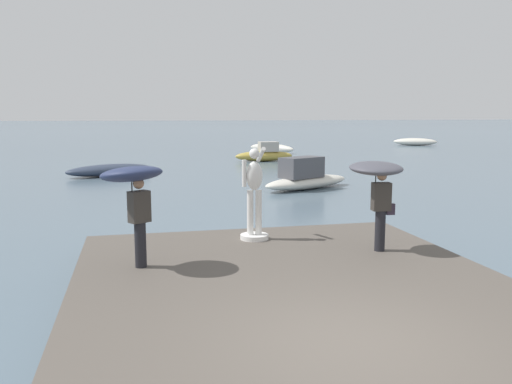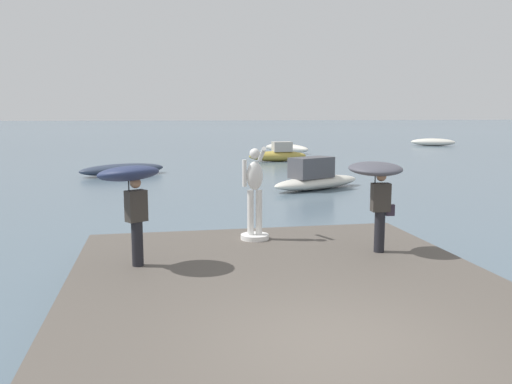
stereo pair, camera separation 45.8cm
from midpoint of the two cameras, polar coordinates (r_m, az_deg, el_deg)
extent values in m
plane|color=slate|center=(46.34, -9.83, 4.20)|extent=(400.00, 400.00, 0.00)
cube|color=#564F47|center=(9.08, 3.72, -11.79)|extent=(7.73, 9.99, 0.40)
cylinder|color=white|center=(12.56, -1.22, -4.81)|extent=(0.66, 0.66, 0.11)
cylinder|color=white|center=(12.42, -1.68, -2.22)|extent=(0.15, 0.15, 1.05)
cylinder|color=white|center=(12.46, -0.78, -2.18)|extent=(0.15, 0.15, 1.05)
ellipsoid|color=white|center=(12.31, -1.24, 1.74)|extent=(0.38, 0.26, 0.67)
sphere|color=white|center=(12.26, -1.25, 4.14)|extent=(0.24, 0.24, 0.24)
cylinder|color=white|center=(12.25, -2.34, 2.02)|extent=(0.10, 0.10, 0.62)
cylinder|color=white|center=(12.57, -0.51, 4.04)|extent=(0.10, 0.59, 0.40)
cylinder|color=black|center=(10.52, -13.49, -5.51)|extent=(0.22, 0.22, 0.88)
cube|color=#38332D|center=(10.37, -13.63, -1.54)|extent=(0.45, 0.40, 0.60)
sphere|color=#A87A5B|center=(10.31, -13.72, 0.90)|extent=(0.21, 0.21, 0.21)
cylinder|color=#262626|center=(10.30, -14.38, 0.08)|extent=(0.02, 0.02, 0.51)
ellipsoid|color=navy|center=(10.26, -14.44, 1.88)|extent=(1.61, 1.62, 0.44)
cylinder|color=black|center=(11.69, 12.04, -4.07)|extent=(0.22, 0.22, 0.88)
cube|color=#38332D|center=(11.55, 12.16, -0.49)|extent=(0.40, 0.28, 0.60)
sphere|color=#A87A5B|center=(11.49, 12.22, 1.71)|extent=(0.21, 0.21, 0.21)
cylinder|color=#262626|center=(11.51, 11.57, 0.99)|extent=(0.02, 0.02, 0.49)
ellipsoid|color=#4C4C56|center=(11.48, 11.62, 2.51)|extent=(1.23, 1.25, 0.33)
cube|color=#332838|center=(11.69, 13.10, -1.80)|extent=(0.19, 0.12, 0.24)
ellipsoid|color=#B2993D|center=(37.22, 0.52, 3.87)|extent=(4.11, 1.28, 0.73)
cube|color=#B2ADA3|center=(37.26, 0.98, 4.88)|extent=(1.32, 0.93, 0.68)
ellipsoid|color=#2D384C|center=(29.65, -15.83, 2.28)|extent=(4.90, 3.26, 0.63)
ellipsoid|color=silver|center=(45.38, 1.36, 4.71)|extent=(3.37, 4.90, 0.76)
ellipsoid|color=silver|center=(23.76, 4.95, 1.05)|extent=(4.91, 3.38, 0.58)
cube|color=#4C4C51|center=(23.42, 4.34, 2.65)|extent=(2.17, 1.76, 0.90)
ellipsoid|color=silver|center=(57.80, 16.45, 5.18)|extent=(4.53, 3.36, 0.76)
camera|label=1|loc=(0.23, -91.08, -0.16)|focal=37.37mm
camera|label=2|loc=(0.23, 88.92, 0.16)|focal=37.37mm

